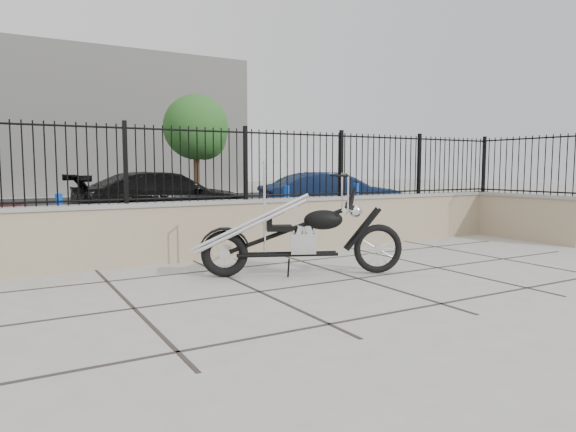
# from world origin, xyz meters

# --- Properties ---
(ground_plane) EXTENTS (90.00, 90.00, 0.00)m
(ground_plane) POSITION_xyz_m (0.00, 0.00, 0.00)
(ground_plane) COLOR #99968E
(ground_plane) RESTS_ON ground
(parking_lot) EXTENTS (30.00, 30.00, 0.00)m
(parking_lot) POSITION_xyz_m (0.00, 12.50, 0.00)
(parking_lot) COLOR black
(parking_lot) RESTS_ON ground
(retaining_wall) EXTENTS (14.00, 0.36, 0.96)m
(retaining_wall) POSITION_xyz_m (0.00, 2.50, 0.48)
(retaining_wall) COLOR gray
(retaining_wall) RESTS_ON ground_plane
(wall_return) EXTENTS (0.36, 2.50, 0.96)m
(wall_return) POSITION_xyz_m (6.85, 1.30, 0.48)
(wall_return) COLOR gray
(wall_return) RESTS_ON ground_plane
(iron_fence) EXTENTS (14.00, 0.08, 1.20)m
(iron_fence) POSITION_xyz_m (0.00, 2.50, 1.56)
(iron_fence) COLOR black
(iron_fence) RESTS_ON retaining_wall
(fence_return) EXTENTS (0.08, 2.30, 1.20)m
(fence_return) POSITION_xyz_m (6.85, 1.30, 1.56)
(fence_return) COLOR black
(fence_return) RESTS_ON wall_return
(background_building) EXTENTS (22.00, 6.00, 8.00)m
(background_building) POSITION_xyz_m (0.00, 26.50, 4.00)
(background_building) COLOR beige
(background_building) RESTS_ON ground_plane
(chopper_motorcycle) EXTENTS (2.67, 1.52, 1.62)m
(chopper_motorcycle) POSITION_xyz_m (0.91, 0.59, 0.81)
(chopper_motorcycle) COLOR black
(chopper_motorcycle) RESTS_ON ground_plane
(car_black) EXTENTS (4.97, 2.37, 1.40)m
(car_black) POSITION_xyz_m (1.19, 7.76, 0.70)
(car_black) COLOR black
(car_black) RESTS_ON parking_lot
(car_blue) EXTENTS (4.39, 2.38, 1.37)m
(car_blue) POSITION_xyz_m (5.75, 6.78, 0.69)
(car_blue) COLOR #101C3A
(car_blue) RESTS_ON parking_lot
(bollard_a) EXTENTS (0.15, 0.15, 1.04)m
(bollard_a) POSITION_xyz_m (-1.74, 4.58, 0.52)
(bollard_a) COLOR #0C37B8
(bollard_a) RESTS_ON ground_plane
(bollard_b) EXTENTS (0.16, 0.16, 1.08)m
(bollard_b) POSITION_xyz_m (3.16, 4.87, 0.54)
(bollard_b) COLOR #0C60B4
(bollard_b) RESTS_ON ground_plane
(bollard_c) EXTENTS (0.17, 0.17, 1.12)m
(bollard_c) POSITION_xyz_m (5.06, 4.72, 0.56)
(bollard_c) COLOR #0C65B9
(bollard_c) RESTS_ON ground_plane
(tree_right) EXTENTS (2.91, 2.91, 4.91)m
(tree_right) POSITION_xyz_m (5.23, 16.72, 3.43)
(tree_right) COLOR #382619
(tree_right) RESTS_ON ground_plane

